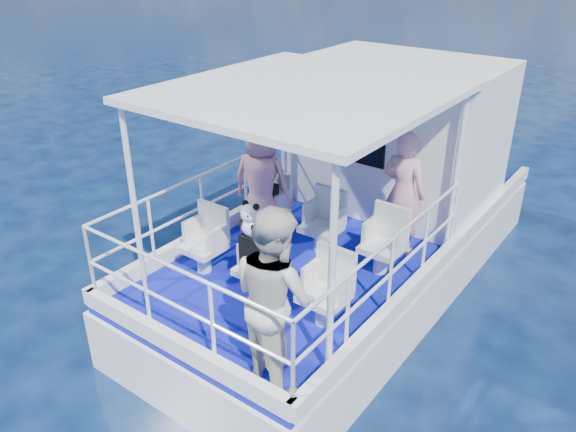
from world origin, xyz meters
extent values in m
plane|color=black|center=(0.00, 0.00, 0.00)|extent=(2000.00, 2000.00, 0.00)
cube|color=white|center=(0.00, 1.00, 0.00)|extent=(3.00, 7.00, 1.60)
cube|color=#0B109D|center=(0.00, 1.00, 0.85)|extent=(2.90, 6.90, 0.10)
cube|color=white|center=(0.00, 2.30, 2.00)|extent=(2.85, 2.00, 2.20)
cube|color=white|center=(0.00, -0.20, 3.14)|extent=(3.00, 3.20, 0.08)
cylinder|color=white|center=(-1.35, -1.70, 2.00)|extent=(0.07, 0.07, 2.20)
cylinder|color=white|center=(1.35, -1.70, 2.00)|extent=(0.07, 0.07, 2.20)
cylinder|color=white|center=(-1.35, 1.20, 2.00)|extent=(0.07, 0.07, 2.20)
cylinder|color=white|center=(1.35, 1.20, 2.00)|extent=(0.07, 0.07, 2.20)
cube|color=silver|center=(-0.90, 0.20, 1.09)|extent=(0.48, 0.46, 0.38)
cube|color=silver|center=(0.00, 0.20, 1.09)|extent=(0.48, 0.46, 0.38)
cube|color=silver|center=(0.90, 0.20, 1.09)|extent=(0.48, 0.46, 0.38)
cube|color=silver|center=(-0.90, -1.10, 1.09)|extent=(0.48, 0.46, 0.38)
cube|color=silver|center=(0.00, -1.10, 1.09)|extent=(0.48, 0.46, 0.38)
cube|color=silver|center=(0.90, -1.10, 1.09)|extent=(0.48, 0.46, 0.38)
imported|color=#CA838D|center=(-0.87, 0.04, 1.73)|extent=(0.72, 0.59, 1.67)
imported|color=pink|center=(0.82, 0.85, 1.73)|extent=(0.62, 0.42, 1.66)
imported|color=beige|center=(0.96, -2.03, 1.79)|extent=(1.04, 0.92, 1.78)
cube|color=black|center=(-0.86, 0.14, 1.48)|extent=(0.30, 0.17, 0.40)
cube|color=black|center=(-0.04, -1.16, 1.49)|extent=(0.28, 0.16, 0.42)
cube|color=black|center=(-0.88, 0.15, 1.70)|extent=(0.09, 0.05, 0.05)
camera|label=1|loc=(3.56, -5.33, 4.70)|focal=35.00mm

